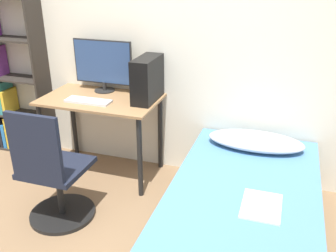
# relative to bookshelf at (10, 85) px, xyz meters

# --- Properties ---
(wall_back) EXTENTS (8.00, 0.05, 2.50)m
(wall_back) POSITION_rel_bookshelf_xyz_m (1.62, 0.15, 0.54)
(wall_back) COLOR silver
(wall_back) RESTS_ON ground_plane
(desk) EXTENTS (1.04, 0.61, 0.75)m
(desk) POSITION_rel_bookshelf_xyz_m (1.13, -0.18, -0.07)
(desk) COLOR #997047
(desk) RESTS_ON ground_plane
(bookshelf) EXTENTS (0.61, 0.25, 1.58)m
(bookshelf) POSITION_rel_bookshelf_xyz_m (0.00, 0.00, 0.00)
(bookshelf) COLOR #2D2823
(bookshelf) RESTS_ON ground_plane
(office_chair) EXTENTS (0.51, 0.51, 0.95)m
(office_chair) POSITION_rel_bookshelf_xyz_m (1.11, -0.96, -0.34)
(office_chair) COLOR black
(office_chair) RESTS_ON ground_plane
(bed) EXTENTS (1.02, 1.98, 0.46)m
(bed) POSITION_rel_bookshelf_xyz_m (2.50, -0.86, -0.48)
(bed) COLOR #4C3D2D
(bed) RESTS_ON ground_plane
(pillow) EXTENTS (0.77, 0.36, 0.11)m
(pillow) POSITION_rel_bookshelf_xyz_m (2.50, -0.13, -0.19)
(pillow) COLOR #B2B7C6
(pillow) RESTS_ON bed
(magazine) EXTENTS (0.24, 0.32, 0.01)m
(magazine) POSITION_rel_bookshelf_xyz_m (2.62, -0.96, -0.24)
(magazine) COLOR silver
(magazine) RESTS_ON bed
(monitor) EXTENTS (0.57, 0.19, 0.47)m
(monitor) POSITION_rel_bookshelf_xyz_m (1.07, 0.02, 0.30)
(monitor) COLOR black
(monitor) RESTS_ON desk
(keyboard) EXTENTS (0.40, 0.14, 0.02)m
(keyboard) POSITION_rel_bookshelf_xyz_m (1.08, -0.30, 0.06)
(keyboard) COLOR silver
(keyboard) RESTS_ON desk
(pc_tower) EXTENTS (0.16, 0.40, 0.38)m
(pc_tower) POSITION_rel_bookshelf_xyz_m (1.54, -0.10, 0.23)
(pc_tower) COLOR black
(pc_tower) RESTS_ON desk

